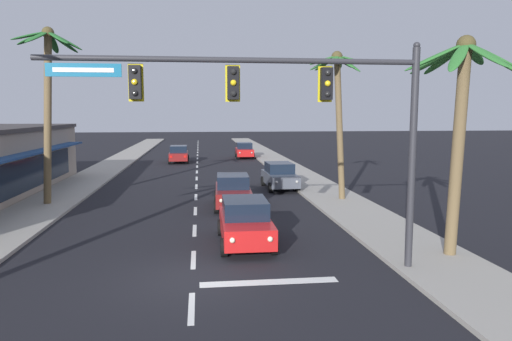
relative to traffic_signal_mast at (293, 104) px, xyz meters
The scene contains 13 objects.
ground_plane 5.90m from the traffic_signal_mast, behind, with size 220.00×220.00×0.00m, color black.
sidewalk_right 21.27m from the traffic_signal_mast, 76.41° to the left, with size 3.20×110.00×0.14m, color #9E998E.
sidewalk_left 23.33m from the traffic_signal_mast, 118.14° to the left, with size 3.20×110.00×0.14m, color #9E998E.
lane_markings 21.35m from the traffic_signal_mast, 96.98° to the left, with size 4.28×89.07×0.01m.
traffic_signal_mast is the anchor object (origin of this frame).
sedan_lead_at_stop_bar 5.65m from the traffic_signal_mast, 106.36° to the left, with size 1.96×4.46×1.68m.
sedan_third_in_queue 11.43m from the traffic_signal_mast, 95.46° to the left, with size 2.08×4.50×1.68m.
sedan_oncoming_far 33.94m from the traffic_signal_mast, 98.10° to the left, with size 1.99×4.47×1.68m.
sedan_parked_nearest_kerb 16.89m from the traffic_signal_mast, 81.57° to the left, with size 2.03×4.49×1.68m.
sedan_parked_mid_kerb 37.55m from the traffic_signal_mast, 86.74° to the left, with size 2.05×4.49×1.68m.
palm_left_second 15.89m from the traffic_signal_mast, 130.72° to the left, with size 3.37×3.26×9.18m.
palm_right_nearest 5.88m from the traffic_signal_mast, 10.28° to the left, with size 4.02×4.07×7.33m.
palm_right_second 12.50m from the traffic_signal_mast, 67.45° to the left, with size 3.17×2.98×8.14m.
Camera 1 is at (0.26, -13.59, 4.85)m, focal length 33.13 mm.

